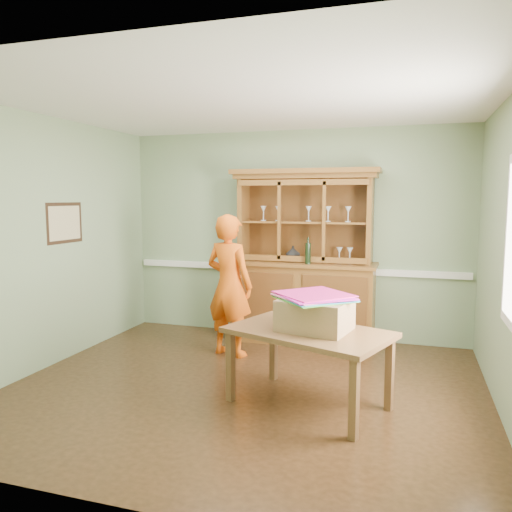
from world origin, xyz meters
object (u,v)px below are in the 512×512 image
(dining_table, at_px, (308,339))
(cardboard_box, at_px, (315,315))
(person, at_px, (229,285))
(china_hutch, at_px, (303,282))

(dining_table, relative_size, cardboard_box, 2.69)
(person, bearing_deg, dining_table, 150.17)
(cardboard_box, height_order, person, person)
(dining_table, distance_m, person, 1.66)
(china_hutch, distance_m, person, 1.07)
(dining_table, bearing_deg, china_hutch, 123.48)
(china_hutch, bearing_deg, person, -130.83)
(china_hutch, relative_size, person, 1.33)
(china_hutch, xyz_separation_m, dining_table, (0.47, -1.96, -0.16))
(dining_table, distance_m, cardboard_box, 0.22)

